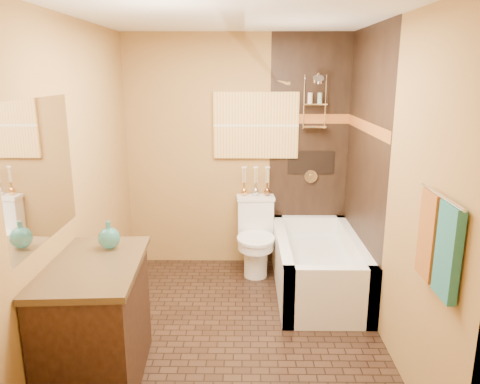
{
  "coord_description": "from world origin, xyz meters",
  "views": [
    {
      "loc": [
        0.09,
        -3.5,
        2.1
      ],
      "look_at": [
        0.04,
        0.4,
        1.1
      ],
      "focal_mm": 35.0,
      "sensor_mm": 36.0,
      "label": 1
    }
  ],
  "objects_px": {
    "sunset_painting": "(256,125)",
    "toilet": "(256,236)",
    "vanity": "(96,323)",
    "bathtub": "(318,270)"
  },
  "relations": [
    {
      "from": "toilet",
      "to": "bathtub",
      "type": "bearing_deg",
      "value": -41.08
    },
    {
      "from": "sunset_painting",
      "to": "toilet",
      "type": "xyz_separation_m",
      "value": [
        0.0,
        -0.26,
        -1.15
      ]
    },
    {
      "from": "toilet",
      "to": "vanity",
      "type": "distance_m",
      "value": 2.18
    },
    {
      "from": "bathtub",
      "to": "vanity",
      "type": "distance_m",
      "value": 2.24
    },
    {
      "from": "bathtub",
      "to": "vanity",
      "type": "relative_size",
      "value": 1.45
    },
    {
      "from": "toilet",
      "to": "vanity",
      "type": "xyz_separation_m",
      "value": [
        -1.12,
        -1.87,
        0.04
      ]
    },
    {
      "from": "vanity",
      "to": "bathtub",
      "type": "bearing_deg",
      "value": 35.91
    },
    {
      "from": "bathtub",
      "to": "toilet",
      "type": "relative_size",
      "value": 1.88
    },
    {
      "from": "vanity",
      "to": "toilet",
      "type": "bearing_deg",
      "value": 55.63
    },
    {
      "from": "vanity",
      "to": "sunset_painting",
      "type": "bearing_deg",
      "value": 58.87
    }
  ]
}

